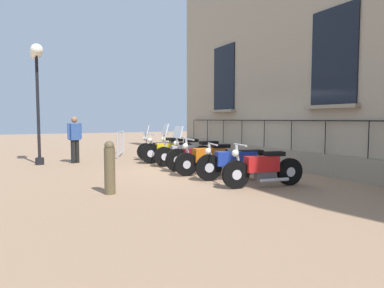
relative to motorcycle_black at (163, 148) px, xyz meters
name	(u,v)px	position (x,y,z in m)	size (l,w,h in m)	color
ground_plane	(199,170)	(0.08, 3.01, -0.43)	(60.00, 60.00, 0.00)	#9E7A5B
building_facade	(275,42)	(-2.86, 3.01, 3.72)	(0.82, 12.23, 8.51)	tan
motorcycle_black	(163,148)	(0.00, 0.00, 0.00)	(2.09, 0.61, 1.33)	black
motorcycle_yellow	(168,150)	(0.24, 1.05, 0.01)	(2.02, 0.68, 1.03)	black
motorcycle_silver	(183,153)	(0.10, 1.95, -0.01)	(2.04, 0.56, 1.40)	black
motorcycle_maroon	(198,155)	(0.12, 3.06, 0.01)	(2.15, 0.67, 1.35)	black
motorcycle_orange	(210,159)	(0.22, 3.94, 0.00)	(2.12, 0.64, 1.02)	black
motorcycle_blue	(237,162)	(0.01, 4.97, 0.01)	(2.17, 0.91, 0.94)	black
motorcycle_red	(263,169)	(0.05, 6.03, -0.01)	(2.01, 0.69, 1.00)	black
lamppost	(37,70)	(4.34, -0.52, 2.75)	(0.39, 1.09, 3.99)	black
crowd_barrier	(121,143)	(1.18, -1.75, 0.13)	(0.77, 1.78, 1.05)	#B7B7BF
bollard	(110,167)	(3.34, 5.16, 0.12)	(0.22, 0.22, 1.11)	brown
pedestrian_standing	(75,137)	(3.19, -0.43, 0.49)	(0.51, 0.32, 1.65)	black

